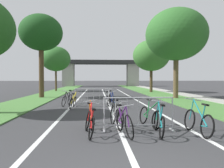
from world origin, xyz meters
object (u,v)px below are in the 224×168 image
at_px(bicycle_teal_10, 198,121).
at_px(bicycle_green_9, 150,116).
at_px(bicycle_orange_4, 91,117).
at_px(bicycle_black_6, 67,99).
at_px(bicycle_yellow_1, 73,102).
at_px(bicycle_white_2, 116,116).
at_px(tree_left_pine_far, 56,59).
at_px(bicycle_red_7, 90,123).
at_px(tree_right_pine_near, 176,35).
at_px(bicycle_blue_3, 113,101).
at_px(bicycle_teal_0, 159,122).
at_px(bicycle_silver_8, 109,99).
at_px(tree_left_oak_mid, 41,33).
at_px(crowd_barrier_second, 94,98).
at_px(tree_right_oak_near, 151,56).
at_px(bicycle_purple_5, 123,122).
at_px(crowd_barrier_nearest, 138,114).

bearing_deg(bicycle_teal_10, bicycle_green_9, 134.63).
distance_m(bicycle_orange_4, bicycle_black_6, 6.09).
height_order(bicycle_yellow_1, bicycle_teal_10, bicycle_teal_10).
bearing_deg(bicycle_white_2, tree_left_pine_far, -83.35).
distance_m(bicycle_yellow_1, bicycle_red_7, 5.94).
height_order(tree_right_pine_near, bicycle_blue_3, tree_right_pine_near).
distance_m(bicycle_teal_0, bicycle_green_9, 1.00).
relative_size(bicycle_silver_8, bicycle_green_9, 1.05).
xyz_separation_m(bicycle_white_2, bicycle_black_6, (-2.43, 5.98, -0.00)).
relative_size(bicycle_blue_3, bicycle_orange_4, 1.00).
distance_m(tree_left_pine_far, bicycle_yellow_1, 16.72).
bearing_deg(tree_left_oak_mid, bicycle_green_9, -60.35).
relative_size(crowd_barrier_second, bicycle_orange_4, 1.33).
relative_size(tree_right_oak_near, crowd_barrier_second, 2.82).
xyz_separation_m(bicycle_white_2, bicycle_orange_4, (-0.82, 0.11, -0.03)).
bearing_deg(bicycle_teal_10, crowd_barrier_second, 113.24).
xyz_separation_m(tree_right_oak_near, bicycle_yellow_1, (-7.63, -13.01, -3.96)).
bearing_deg(bicycle_purple_5, bicycle_teal_10, 168.95).
distance_m(tree_left_pine_far, bicycle_red_7, 22.54).
relative_size(bicycle_teal_0, bicycle_blue_3, 1.04).
bearing_deg(crowd_barrier_nearest, tree_left_pine_far, 107.07).
height_order(bicycle_blue_3, bicycle_silver_8, bicycle_blue_3).
height_order(tree_left_oak_mid, bicycle_teal_0, tree_left_oak_mid).
bearing_deg(crowd_barrier_second, bicycle_teal_0, -72.63).
xyz_separation_m(bicycle_green_9, bicycle_teal_10, (1.16, -1.07, 0.02)).
bearing_deg(bicycle_blue_3, bicycle_yellow_1, -7.50).
height_order(bicycle_green_9, bicycle_teal_10, bicycle_teal_10).
distance_m(crowd_barrier_second, bicycle_white_2, 5.59).
relative_size(bicycle_teal_0, bicycle_red_7, 1.03).
xyz_separation_m(tree_left_pine_far, bicycle_orange_4, (5.05, -20.67, -3.74)).
height_order(tree_right_pine_near, bicycle_green_9, tree_right_pine_near).
height_order(bicycle_yellow_1, bicycle_black_6, bicycle_black_6).
xyz_separation_m(bicycle_teal_0, bicycle_green_9, (-0.02, 1.00, 0.00)).
bearing_deg(crowd_barrier_nearest, bicycle_red_7, -164.58).
height_order(bicycle_teal_0, bicycle_black_6, bicycle_black_6).
relative_size(bicycle_black_6, bicycle_red_7, 1.00).
xyz_separation_m(bicycle_purple_5, bicycle_green_9, (1.02, 1.04, -0.03)).
relative_size(crowd_barrier_second, bicycle_silver_8, 1.30).
bearing_deg(bicycle_blue_3, tree_left_pine_far, -75.72).
height_order(crowd_barrier_second, bicycle_black_6, crowd_barrier_second).
bearing_deg(bicycle_black_6, bicycle_red_7, 114.86).
bearing_deg(bicycle_silver_8, bicycle_red_7, -86.24).
distance_m(tree_right_oak_near, crowd_barrier_nearest, 19.48).
distance_m(bicycle_orange_4, bicycle_teal_10, 3.30).
height_order(bicycle_yellow_1, bicycle_blue_3, bicycle_blue_3).
bearing_deg(crowd_barrier_nearest, bicycle_black_6, 115.48).
distance_m(bicycle_yellow_1, bicycle_blue_3, 2.21).
bearing_deg(tree_right_pine_near, bicycle_silver_8, -144.33).
bearing_deg(bicycle_teal_0, bicycle_silver_8, 106.28).
distance_m(bicycle_red_7, bicycle_green_9, 2.21).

